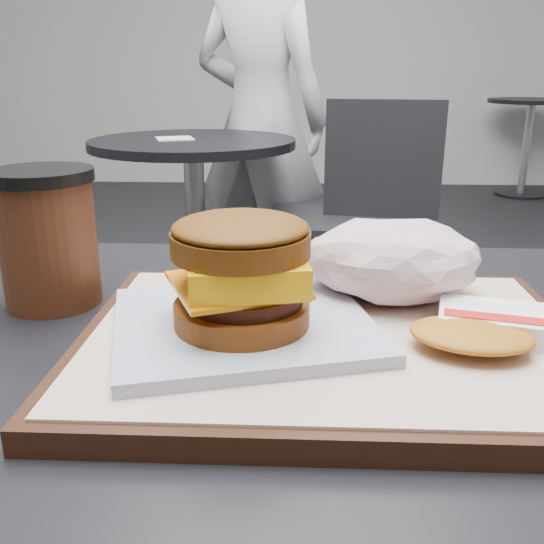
{
  "coord_description": "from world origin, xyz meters",
  "views": [
    {
      "loc": [
        0.01,
        -0.42,
        0.98
      ],
      "look_at": [
        -0.01,
        0.0,
        0.83
      ],
      "focal_mm": 40.0,
      "sensor_mm": 36.0,
      "label": 1
    }
  ],
  "objects": [
    {
      "name": "serving_tray",
      "position": [
        0.04,
        -0.0,
        0.78
      ],
      "size": [
        0.38,
        0.28,
        0.02
      ],
      "color": "black",
      "rests_on": "customer_table"
    },
    {
      "name": "breakfast_sandwich",
      "position": [
        -0.03,
        -0.01,
        0.83
      ],
      "size": [
        0.23,
        0.21,
        0.09
      ],
      "color": "silver",
      "rests_on": "serving_tray"
    },
    {
      "name": "hash_brown",
      "position": [
        0.15,
        -0.01,
        0.8
      ],
      "size": [
        0.13,
        0.11,
        0.02
      ],
      "color": "white",
      "rests_on": "serving_tray"
    },
    {
      "name": "crumpled_wrapper",
      "position": [
        0.1,
        0.08,
        0.82
      ],
      "size": [
        0.15,
        0.12,
        0.07
      ],
      "primitive_type": null,
      "color": "silver",
      "rests_on": "serving_tray"
    },
    {
      "name": "coffee_cup",
      "position": [
        -0.21,
        0.1,
        0.84
      ],
      "size": [
        0.09,
        0.09,
        0.13
      ],
      "color": "#441E10",
      "rests_on": "customer_table"
    },
    {
      "name": "neighbor_table",
      "position": [
        -0.35,
        1.65,
        0.55
      ],
      "size": [
        0.7,
        0.7,
        0.75
      ],
      "color": "black",
      "rests_on": "ground"
    },
    {
      "name": "napkin",
      "position": [
        -0.41,
        1.64,
        0.75
      ],
      "size": [
        0.15,
        0.15,
        0.0
      ],
      "primitive_type": "cube",
      "rotation": [
        0.0,
        0.0,
        0.33
      ],
      "color": "silver",
      "rests_on": "neighbor_table"
    },
    {
      "name": "neighbor_chair",
      "position": [
        0.18,
        1.68,
        0.51
      ],
      "size": [
        0.63,
        0.48,
        0.88
      ],
      "color": "#A8A7AC",
      "rests_on": "ground"
    },
    {
      "name": "patron",
      "position": [
        -0.15,
        2.07,
        0.78
      ],
      "size": [
        0.67,
        0.56,
        1.55
      ],
      "primitive_type": "imported",
      "rotation": [
        0.0,
        0.0,
        2.74
      ],
      "color": "silver",
      "rests_on": "ground"
    },
    {
      "name": "bg_table_far",
      "position": [
        1.8,
        4.5,
        0.56
      ],
      "size": [
        0.66,
        0.66,
        0.75
      ],
      "color": "black",
      "rests_on": "ground"
    }
  ]
}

